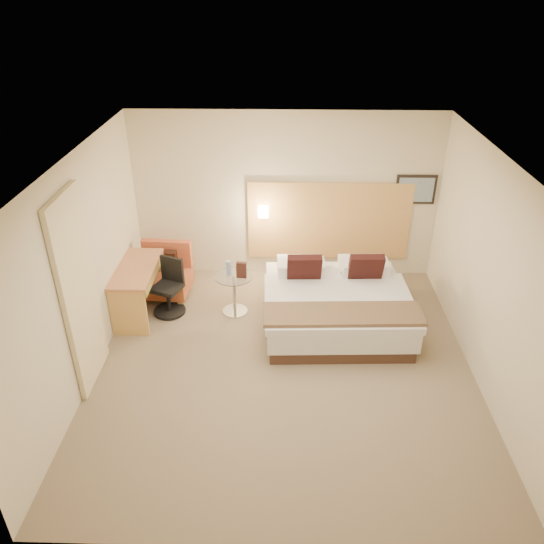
{
  "coord_description": "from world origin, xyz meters",
  "views": [
    {
      "loc": [
        -0.01,
        -5.37,
        4.43
      ],
      "look_at": [
        -0.17,
        0.66,
        1.02
      ],
      "focal_mm": 35.0,
      "sensor_mm": 36.0,
      "label": 1
    }
  ],
  "objects_px": {
    "bed": "(335,304)",
    "lounge_chair": "(165,275)",
    "side_table": "(234,292)",
    "desk_chair": "(169,291)",
    "desk": "(138,277)"
  },
  "relations": [
    {
      "from": "side_table",
      "to": "lounge_chair",
      "type": "bearing_deg",
      "value": 156.11
    },
    {
      "from": "desk",
      "to": "desk_chair",
      "type": "distance_m",
      "value": 0.49
    },
    {
      "from": "bed",
      "to": "desk_chair",
      "type": "relative_size",
      "value": 2.49
    },
    {
      "from": "desk",
      "to": "desk_chair",
      "type": "height_order",
      "value": "desk_chair"
    },
    {
      "from": "bed",
      "to": "desk_chair",
      "type": "bearing_deg",
      "value": 174.53
    },
    {
      "from": "lounge_chair",
      "to": "desk",
      "type": "bearing_deg",
      "value": -114.36
    },
    {
      "from": "lounge_chair",
      "to": "desk",
      "type": "distance_m",
      "value": 0.66
    },
    {
      "from": "lounge_chair",
      "to": "side_table",
      "type": "relative_size",
      "value": 1.34
    },
    {
      "from": "bed",
      "to": "desk",
      "type": "relative_size",
      "value": 1.7
    },
    {
      "from": "side_table",
      "to": "desk_chair",
      "type": "height_order",
      "value": "desk_chair"
    },
    {
      "from": "lounge_chair",
      "to": "desk_chair",
      "type": "relative_size",
      "value": 0.98
    },
    {
      "from": "bed",
      "to": "lounge_chair",
      "type": "xyz_separation_m",
      "value": [
        -2.59,
        0.74,
        0.01
      ]
    },
    {
      "from": "bed",
      "to": "lounge_chair",
      "type": "distance_m",
      "value": 2.7
    },
    {
      "from": "bed",
      "to": "lounge_chair",
      "type": "relative_size",
      "value": 2.55
    },
    {
      "from": "side_table",
      "to": "bed",
      "type": "bearing_deg",
      "value": -9.18
    }
  ]
}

